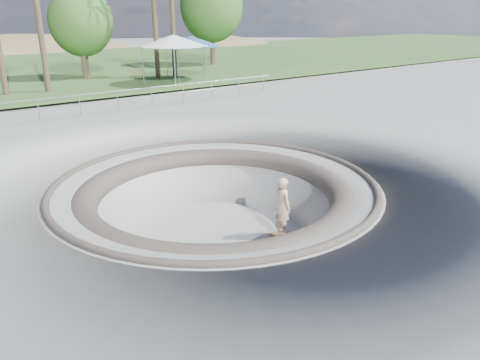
{
  "coord_description": "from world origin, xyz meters",
  "views": [
    {
      "loc": [
        -7.71,
        -11.48,
        5.14
      ],
      "look_at": [
        1.01,
        0.02,
        -0.1
      ],
      "focal_mm": 35.0,
      "sensor_mm": 36.0,
      "label": 1
    }
  ],
  "objects": [
    {
      "name": "ground",
      "position": [
        0.0,
        0.0,
        0.0
      ],
      "size": [
        180.0,
        180.0,
        0.0
      ],
      "primitive_type": "plane",
      "color": "gray",
      "rests_on": "ground"
    },
    {
      "name": "skater",
      "position": [
        1.83,
        -1.21,
        -0.83
      ],
      "size": [
        0.6,
        0.79,
        1.96
      ],
      "primitive_type": "imported",
      "rotation": [
        0.0,
        0.0,
        1.37
      ],
      "color": "beige",
      "rests_on": "skateboard"
    },
    {
      "name": "bushy_tree_right",
      "position": [
        18.02,
        26.74,
        5.5
      ],
      "size": [
        5.96,
        5.42,
        8.59
      ],
      "color": "brown",
      "rests_on": "ground"
    },
    {
      "name": "bushy_tree_mid",
      "position": [
        5.01,
        24.81,
        4.39
      ],
      "size": [
        4.72,
        4.29,
        6.81
      ],
      "color": "brown",
      "rests_on": "ground"
    },
    {
      "name": "skateboard",
      "position": [
        1.83,
        -1.21,
        -1.83
      ],
      "size": [
        0.86,
        0.57,
        0.09
      ],
      "color": "brown",
      "rests_on": "ground"
    },
    {
      "name": "skate_bowl",
      "position": [
        0.0,
        0.0,
        -1.83
      ],
      "size": [
        14.0,
        14.0,
        4.1
      ],
      "color": "gray",
      "rests_on": "ground"
    },
    {
      "name": "canopy_blue",
      "position": [
        10.97,
        19.1,
        3.02
      ],
      "size": [
        6.03,
        6.03,
        3.13
      ],
      "color": "gray",
      "rests_on": "ground"
    },
    {
      "name": "safety_railing",
      "position": [
        0.0,
        12.0,
        0.69
      ],
      "size": [
        25.0,
        0.06,
        1.03
      ],
      "color": "gray",
      "rests_on": "ground"
    },
    {
      "name": "canopy_white",
      "position": [
        8.9,
        18.0,
        3.19
      ],
      "size": [
        6.31,
        6.31,
        3.32
      ],
      "color": "gray",
      "rests_on": "ground"
    }
  ]
}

